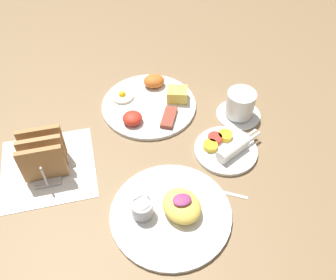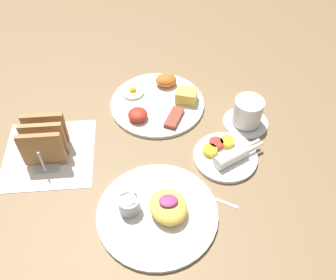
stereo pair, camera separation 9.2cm
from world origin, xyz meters
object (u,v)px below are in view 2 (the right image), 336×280
at_px(plate_breakfast, 159,101).
at_px(plate_foreground, 158,211).
at_px(toast_rack, 44,141).
at_px(plate_condiments, 226,155).
at_px(coffee_cup, 247,113).

bearing_deg(plate_breakfast, plate_foreground, -94.32).
bearing_deg(toast_rack, plate_foreground, -36.81).
height_order(plate_breakfast, plate_foreground, plate_foreground).
xyz_separation_m(plate_breakfast, plate_foreground, (-0.03, -0.35, 0.00)).
distance_m(plate_breakfast, toast_rack, 0.33).
height_order(plate_condiments, toast_rack, toast_rack).
height_order(plate_condiments, coffee_cup, coffee_cup).
bearing_deg(plate_foreground, coffee_cup, 45.67).
relative_size(plate_condiments, plate_foreground, 0.66).
bearing_deg(toast_rack, plate_condiments, -6.53).
height_order(plate_breakfast, coffee_cup, coffee_cup).
xyz_separation_m(plate_breakfast, plate_condiments, (0.15, -0.21, 0.00)).
distance_m(plate_breakfast, plate_condiments, 0.26).
relative_size(plate_breakfast, toast_rack, 2.25).
height_order(plate_foreground, coffee_cup, coffee_cup).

